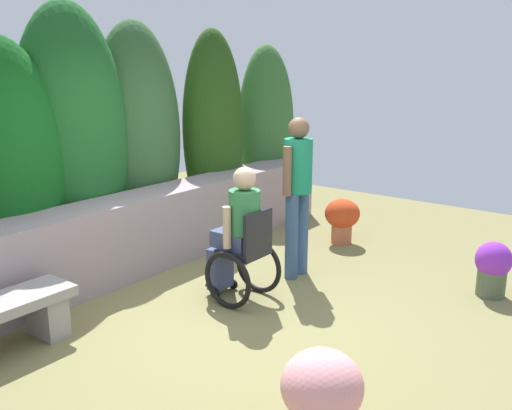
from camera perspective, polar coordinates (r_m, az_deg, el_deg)
name	(u,v)px	position (r m, az deg, el deg)	size (l,w,h in m)	color
ground_plane	(229,319)	(5.13, -2.82, -11.70)	(10.74, 10.74, 0.00)	olive
stone_retaining_wall	(114,240)	(6.07, -14.57, -3.58)	(7.08, 0.55, 0.86)	gray
hedge_backdrop	(76,147)	(6.39, -18.20, 5.75)	(7.50, 1.07, 3.12)	#2D7123
person_in_wheelchair	(240,239)	(5.30, -1.64, -3.52)	(0.53, 0.66, 1.33)	black
person_standing_companion	(298,187)	(5.82, 4.34, 1.92)	(0.49, 0.30, 1.73)	#375379
flower_pot_purple_near	(493,267)	(5.96, 23.36, -5.91)	(0.35, 0.35, 0.56)	#515D45
flower_pot_terracotta_by_wall	(322,391)	(3.61, 6.84, -18.60)	(0.52, 0.52, 0.56)	#955520
flower_pot_red_accent	(342,217)	(7.15, 8.93, -1.28)	(0.45, 0.45, 0.58)	#B65E3F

